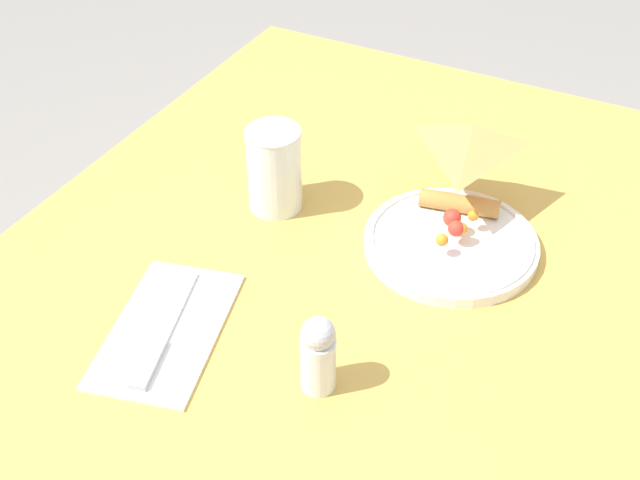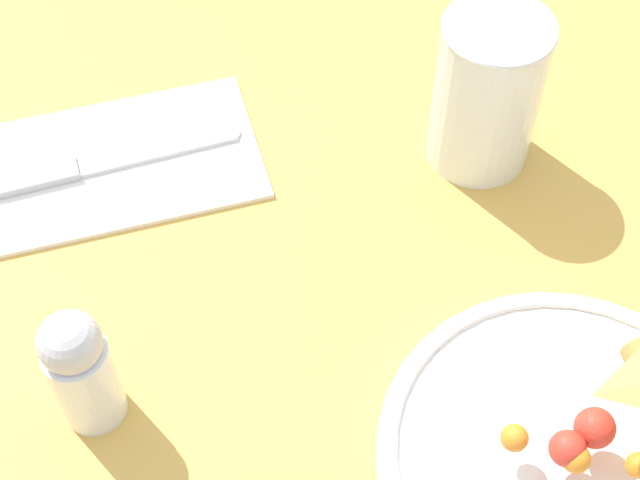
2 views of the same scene
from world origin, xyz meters
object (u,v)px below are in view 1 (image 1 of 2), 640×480
napkin_folded (167,329)px  salt_shaker (318,354)px  milk_glass (275,172)px  butter_knife (164,332)px  plate_pizza (451,239)px  dining_table (367,312)px

napkin_folded → salt_shaker: bearing=-87.3°
milk_glass → butter_knife: (-0.27, -0.01, -0.05)m
plate_pizza → butter_knife: plate_pizza is taller
dining_table → milk_glass: 0.22m
napkin_folded → butter_knife: size_ratio=1.25×
dining_table → salt_shaker: salt_shaker is taller
plate_pizza → milk_glass: 0.25m
milk_glass → plate_pizza: bearing=-84.7°
milk_glass → napkin_folded: size_ratio=0.51×
plate_pizza → napkin_folded: plate_pizza is taller
plate_pizza → salt_shaker: 0.28m
dining_table → butter_knife: bearing=147.0°
milk_glass → salt_shaker: size_ratio=1.23×
dining_table → plate_pizza: size_ratio=4.75×
milk_glass → salt_shaker: (-0.25, -0.20, -0.01)m
dining_table → butter_knife: butter_knife is taller
dining_table → napkin_folded: (-0.22, 0.15, 0.10)m
plate_pizza → napkin_folded: bearing=140.3°
dining_table → napkin_folded: 0.29m
napkin_folded → butter_knife: (-0.01, -0.00, 0.00)m
milk_glass → napkin_folded: milk_glass is taller
salt_shaker → milk_glass: bearing=37.7°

